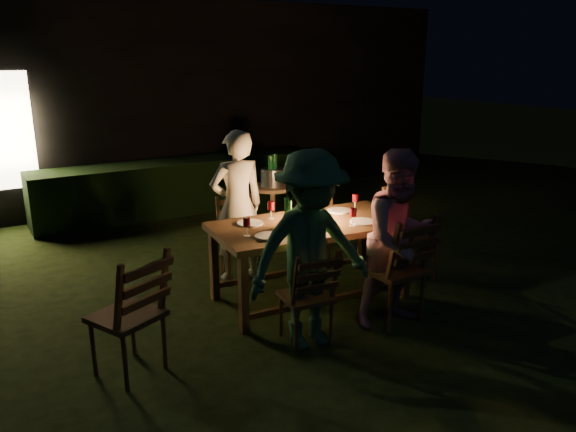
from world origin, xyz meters
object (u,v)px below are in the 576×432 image
chair_near_right (394,287)px  ice_bucket (273,177)px  person_house_side (237,206)px  bottle_table (288,212)px  chair_near_left (307,312)px  person_opp_left (310,251)px  chair_end (410,250)px  bottle_bucket_a (271,174)px  bottle_bucket_b (274,172)px  lantern (313,205)px  dining_table (311,230)px  side_table (273,192)px  person_opp_right (400,239)px  chair_far_left (240,255)px  chair_far_right (321,240)px  chair_spare (130,336)px

chair_near_right → ice_bucket: 2.59m
person_house_side → bottle_table: (0.13, -0.83, 0.12)m
chair_near_left → person_opp_left: person_opp_left is taller
chair_end → ice_bucket: chair_end is taller
bottle_bucket_a → person_opp_left: bearing=-112.2°
ice_bucket → bottle_bucket_b: bearing=38.7°
person_house_side → lantern: (0.43, -0.81, 0.14)m
dining_table → side_table: (0.54, 1.72, -0.05)m
person_opp_left → chair_near_left: bearing=90.6°
person_opp_left → lantern: size_ratio=4.76×
ice_bucket → person_opp_left: bearing=-112.9°
person_opp_right → ice_bucket: size_ratio=5.35×
chair_near_left → person_opp_right: size_ratio=0.56×
person_opp_right → bottle_table: 1.09m
chair_near_right → chair_far_left: chair_near_right is taller
person_house_side → person_opp_left: person_opp_left is taller
dining_table → chair_near_right: size_ratio=1.85×
dining_table → person_house_side: person_house_side is taller
chair_far_left → lantern: bearing=130.8°
chair_near_right → ice_bucket: chair_near_right is taller
dining_table → person_opp_left: bearing=-118.8°
chair_far_left → person_opp_right: 1.90m
chair_end → bottle_bucket_b: 2.06m
bottle_bucket_a → chair_near_left: bearing=-112.6°
chair_near_left → chair_far_right: 1.84m
bottle_bucket_a → side_table: bearing=38.7°
chair_spare → person_opp_right: 2.40m
chair_near_left → bottle_table: size_ratio=3.18×
person_house_side → chair_near_right: bearing=119.5°
person_house_side → bottle_bucket_b: person_house_side is taller
bottle_bucket_a → bottle_bucket_b: (0.10, 0.08, 0.00)m
chair_spare → bottle_table: (1.68, 0.48, 0.62)m
chair_far_left → chair_far_right: chair_far_right is taller
chair_near_right → chair_end: (0.84, 0.71, -0.01)m
bottle_bucket_b → chair_near_right: bearing=-94.5°
side_table → ice_bucket: bearing=90.0°
chair_far_right → person_opp_left: person_opp_left is taller
chair_near_left → chair_end: (1.74, 0.63, 0.04)m
chair_near_left → side_table: 2.70m
lantern → ice_bucket: (0.49, 1.68, -0.09)m
chair_far_right → bottle_bucket_a: bottle_bucket_a is taller
dining_table → person_opp_right: 0.94m
lantern → side_table: size_ratio=0.47×
ice_bucket → bottle_bucket_b: (0.05, 0.04, 0.05)m
chair_near_right → chair_far_right: 1.55m
side_table → chair_far_right: bearing=-85.8°
chair_end → bottle_table: (-1.47, 0.12, 0.62)m
side_table → bottle_bucket_a: (-0.05, -0.04, 0.25)m
dining_table → ice_bucket: bearing=77.3°
dining_table → lantern: bearing=45.0°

